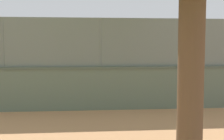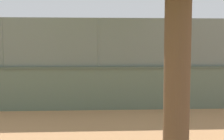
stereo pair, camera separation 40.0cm
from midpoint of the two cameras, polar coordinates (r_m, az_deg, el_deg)
ground_plane at (r=19.70m, az=1.26°, el=-1.84°), size 260.00×260.00×0.00m
perimeter_wall at (r=10.05m, az=-3.46°, el=-3.62°), size 27.16×0.91×1.54m
fence_panel_on_wall at (r=9.95m, az=-3.50°, el=5.63°), size 26.68×0.60×1.71m
player_foreground_swinging at (r=12.73m, az=7.64°, el=-1.25°), size 1.05×0.87×1.57m
player_crossing_court at (r=13.18m, az=-7.35°, el=-1.37°), size 0.69×0.90×1.46m
sports_ball at (r=11.72m, az=5.78°, el=0.87°), size 0.18×0.18×0.18m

